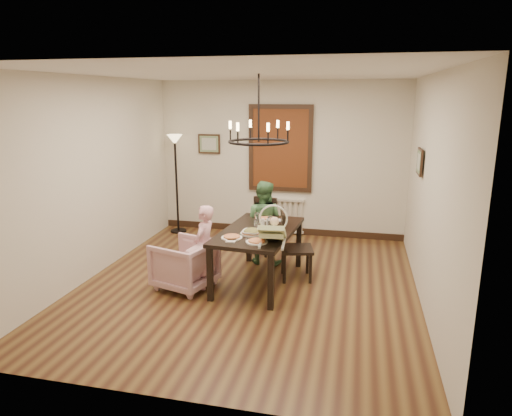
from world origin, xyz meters
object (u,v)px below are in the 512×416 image
at_px(dining_table, 259,236).
at_px(armchair, 185,264).
at_px(floor_lamp, 177,185).
at_px(chair_right, 297,245).
at_px(elderly_woman, 205,254).
at_px(chair_far, 261,226).
at_px(drinking_glass, 256,225).
at_px(seated_man, 263,229).
at_px(baby_bouncer, 273,231).

xyz_separation_m(dining_table, armchair, (-0.93, -0.39, -0.35)).
bearing_deg(armchair, floor_lamp, -139.15).
bearing_deg(floor_lamp, chair_right, -35.09).
distance_m(armchair, elderly_woman, 0.31).
height_order(elderly_woman, floor_lamp, floor_lamp).
distance_m(dining_table, armchair, 1.07).
xyz_separation_m(chair_far, drinking_glass, (0.21, -1.22, 0.38)).
xyz_separation_m(elderly_woman, seated_man, (0.56, 1.09, 0.06)).
height_order(baby_bouncer, drinking_glass, baby_bouncer).
height_order(chair_far, chair_right, chair_right).
distance_m(elderly_woman, drinking_glass, 0.79).
bearing_deg(elderly_woman, armchair, -69.95).
bearing_deg(baby_bouncer, elderly_woman, 160.99).
xyz_separation_m(chair_far, seated_man, (0.13, -0.42, 0.08)).
bearing_deg(chair_far, dining_table, -67.57).
bearing_deg(dining_table, armchair, -152.29).
height_order(elderly_woman, drinking_glass, elderly_woman).
height_order(dining_table, chair_far, chair_far).
xyz_separation_m(drinking_glass, floor_lamp, (-1.99, 2.04, 0.06)).
height_order(chair_far, armchair, chair_far).
height_order(dining_table, floor_lamp, floor_lamp).
bearing_deg(armchair, drinking_glass, 128.13).
relative_size(dining_table, baby_bouncer, 3.33).
bearing_deg(armchair, seated_man, 160.99).
bearing_deg(floor_lamp, armchair, -65.69).
relative_size(chair_far, drinking_glass, 6.21).
xyz_separation_m(chair_right, armchair, (-1.43, -0.64, -0.17)).
xyz_separation_m(armchair, elderly_woman, (0.27, 0.07, 0.14)).
bearing_deg(armchair, dining_table, 129.08).
relative_size(armchair, elderly_woman, 0.77).
xyz_separation_m(baby_bouncer, drinking_glass, (-0.32, 0.52, -0.09)).
relative_size(armchair, seated_man, 0.68).
relative_size(drinking_glass, floor_lamp, 0.08).
height_order(chair_far, floor_lamp, floor_lamp).
height_order(chair_right, baby_bouncer, baby_bouncer).
distance_m(chair_far, armchair, 1.73).
height_order(chair_right, elderly_woman, chair_right).
bearing_deg(chair_far, armchair, -102.42).
xyz_separation_m(dining_table, elderly_woman, (-0.67, -0.32, -0.20)).
xyz_separation_m(baby_bouncer, floor_lamp, (-2.31, 2.56, -0.03)).
distance_m(chair_far, seated_man, 0.45).
bearing_deg(drinking_glass, dining_table, 49.28).
relative_size(dining_table, floor_lamp, 0.94).
relative_size(chair_right, floor_lamp, 0.55).
relative_size(dining_table, armchair, 2.34).
distance_m(chair_far, baby_bouncer, 1.88).
height_order(armchair, elderly_woman, elderly_woman).
xyz_separation_m(armchair, seated_man, (0.83, 1.16, 0.20)).
bearing_deg(elderly_woman, baby_bouncer, 82.67).
relative_size(chair_far, armchair, 1.25).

